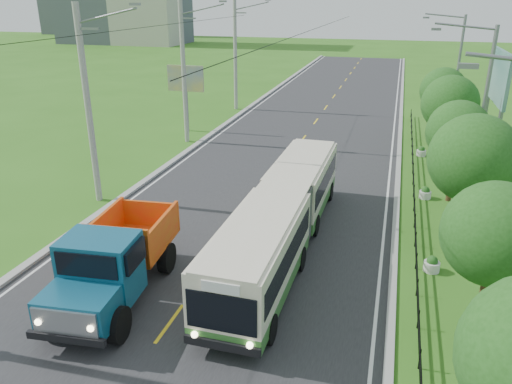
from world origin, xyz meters
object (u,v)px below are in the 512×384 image
at_px(pole_near, 89,106).
at_px(tree_third, 474,163).
at_px(billboard_left, 186,83).
at_px(tree_back, 444,93).
at_px(dump_truck, 114,257).
at_px(tree_second, 496,238).
at_px(streetlight_mid, 480,111).
at_px(tree_fifth, 450,107).
at_px(planter_mid, 425,193).
at_px(pole_mid, 184,73).
at_px(streetlight_far, 455,72).
at_px(pole_far, 236,55).
at_px(billboard_right, 498,84).
at_px(planter_far, 421,152).
at_px(planter_near, 432,265).
at_px(bus, 282,214).
at_px(tree_fourth, 459,135).

height_order(pole_near, tree_third, pole_near).
distance_m(tree_third, billboard_left, 25.02).
bearing_deg(tree_back, dump_truck, -116.17).
bearing_deg(tree_third, tree_second, -90.00).
bearing_deg(streetlight_mid, tree_fifth, 97.29).
xyz_separation_m(planter_mid, billboard_left, (-18.10, 10.00, 3.58)).
relative_size(pole_mid, streetlight_mid, 1.10).
xyz_separation_m(pole_near, tree_fifth, (18.12, 11.14, -1.24)).
relative_size(streetlight_mid, streetlight_far, 1.00).
height_order(tree_fifth, planter_mid, tree_fifth).
bearing_deg(pole_far, streetlight_mid, -45.14).
xyz_separation_m(tree_second, tree_back, (0.00, 24.00, 0.13)).
relative_size(tree_third, billboard_left, 1.15).
bearing_deg(streetlight_far, planter_mid, -98.30).
distance_m(tree_back, billboard_left, 19.48).
xyz_separation_m(pole_mid, tree_second, (18.12, -18.86, -1.57)).
bearing_deg(billboard_right, planter_mid, -121.66).
relative_size(tree_fifth, tree_back, 1.05).
bearing_deg(streetlight_far, tree_third, -92.27).
height_order(pole_near, dump_truck, pole_near).
bearing_deg(pole_near, tree_fifth, 31.59).
distance_m(planter_mid, dump_truck, 17.16).
xyz_separation_m(tree_second, tree_fifth, (0.00, 18.00, 0.33)).
distance_m(pole_near, dump_truck, 10.46).
relative_size(pole_far, streetlight_far, 1.10).
bearing_deg(dump_truck, streetlight_far, 58.81).
relative_size(tree_second, planter_far, 7.91).
height_order(tree_fifth, planter_far, tree_fifth).
relative_size(planter_near, planter_mid, 1.00).
xyz_separation_m(pole_near, planter_mid, (16.86, 5.00, -4.81)).
bearing_deg(pole_mid, planter_mid, -22.54).
distance_m(tree_fifth, dump_truck, 22.90).
xyz_separation_m(streetlight_mid, dump_truck, (-13.15, -13.01, -3.29)).
distance_m(streetlight_mid, planter_mid, 5.05).
bearing_deg(planter_mid, streetlight_far, 81.70).
bearing_deg(pole_mid, billboard_right, -2.78).
bearing_deg(tree_third, bus, -164.29).
distance_m(pole_mid, billboard_left, 3.47).
relative_size(pole_far, dump_truck, 1.43).
height_order(pole_mid, planter_mid, pole_mid).
height_order(streetlight_far, planter_far, streetlight_far).
xyz_separation_m(pole_mid, billboard_right, (20.56, -1.00, 0.25)).
bearing_deg(pole_mid, tree_third, -35.36).
bearing_deg(planter_far, pole_near, -142.37).
relative_size(streetlight_mid, dump_truck, 1.30).
bearing_deg(tree_second, streetlight_mid, 86.21).
bearing_deg(tree_fourth, pole_mid, 159.26).
height_order(pole_far, planter_far, pole_far).
distance_m(tree_fifth, billboard_right, 2.87).
height_order(pole_far, tree_fifth, pole_far).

